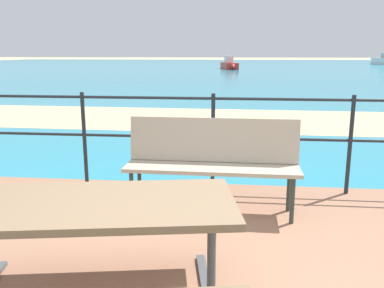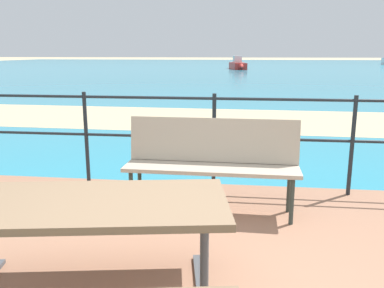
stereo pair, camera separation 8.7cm
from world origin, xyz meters
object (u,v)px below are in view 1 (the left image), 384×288
Objects in this scene: park_bench at (212,156)px; boat_near at (382,61)px; picnic_table at (79,231)px; boat_far at (229,65)px.

park_bench is 0.34× the size of boat_near.
boat_far is (0.23, 37.48, -0.24)m from picnic_table.
boat_far reaches higher than park_bench.
park_bench is at bearing -8.89° from boat_far.
boat_near is (19.25, 52.70, -0.15)m from picnic_table.
picnic_table is 0.39× the size of boat_far.
picnic_table is at bearing -9.88° from boat_far.
boat_far reaches higher than picnic_table.
park_bench is 0.34× the size of boat_far.
park_bench is at bearing 61.08° from picnic_table.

